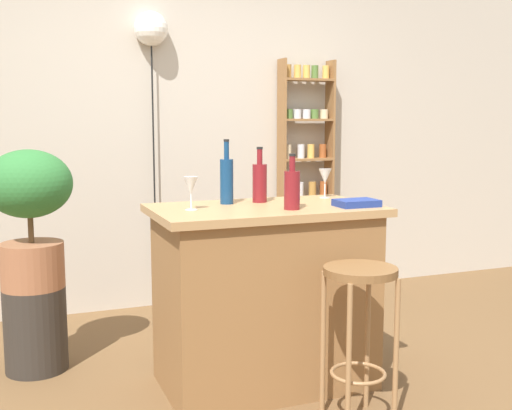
{
  "coord_description": "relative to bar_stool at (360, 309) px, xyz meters",
  "views": [
    {
      "loc": [
        -1.2,
        -2.63,
        1.38
      ],
      "look_at": [
        0.05,
        0.55,
        0.91
      ],
      "focal_mm": 44.21,
      "sensor_mm": 36.0,
      "label": 1
    }
  ],
  "objects": [
    {
      "name": "spice_shelf",
      "position": [
        0.73,
        2.06,
        0.42
      ],
      "size": [
        0.43,
        0.15,
        1.83
      ],
      "color": "olive",
      "rests_on": "ground"
    },
    {
      "name": "bottle_spirits_clear",
      "position": [
        -0.38,
        0.71,
        0.53
      ],
      "size": [
        0.07,
        0.07,
        0.34
      ],
      "color": "navy",
      "rests_on": "kitchen_counter"
    },
    {
      "name": "back_wall",
      "position": [
        -0.23,
        2.21,
        0.86
      ],
      "size": [
        6.4,
        0.1,
        2.8
      ],
      "primitive_type": "cube",
      "color": "#BCB2A3",
      "rests_on": "ground"
    },
    {
      "name": "pendant_globe_light",
      "position": [
        -0.46,
        2.1,
        1.45
      ],
      "size": [
        0.24,
        0.24,
        2.13
      ],
      "color": "black",
      "rests_on": "ground"
    },
    {
      "name": "cookbook",
      "position": [
        0.2,
        0.38,
        0.42
      ],
      "size": [
        0.21,
        0.15,
        0.03
      ],
      "primitive_type": "cube",
      "rotation": [
        0.0,
        0.0,
        -0.01
      ],
      "color": "navy",
      "rests_on": "kitchen_counter"
    },
    {
      "name": "wine_glass_center",
      "position": [
        -0.62,
        0.56,
        0.52
      ],
      "size": [
        0.07,
        0.07,
        0.16
      ],
      "color": "silver",
      "rests_on": "kitchen_counter"
    },
    {
      "name": "ground",
      "position": [
        -0.23,
        0.26,
        -0.54
      ],
      "size": [
        12.0,
        12.0,
        0.0
      ],
      "primitive_type": "plane",
      "color": "brown"
    },
    {
      "name": "bottle_vinegar",
      "position": [
        -0.15,
        0.4,
        0.51
      ],
      "size": [
        0.08,
        0.08,
        0.27
      ],
      "color": "maroon",
      "rests_on": "kitchen_counter"
    },
    {
      "name": "wine_glass_left",
      "position": [
        0.21,
        0.76,
        0.52
      ],
      "size": [
        0.07,
        0.07,
        0.16
      ],
      "color": "silver",
      "rests_on": "kitchen_counter"
    },
    {
      "name": "plant_stool",
      "position": [
        -1.34,
        1.18,
        -0.3
      ],
      "size": [
        0.34,
        0.34,
        0.47
      ],
      "primitive_type": "cylinder",
      "color": "#2D2823",
      "rests_on": "ground"
    },
    {
      "name": "bottle_olive_oil",
      "position": [
        -0.2,
        0.71,
        0.52
      ],
      "size": [
        0.08,
        0.08,
        0.29
      ],
      "color": "maroon",
      "rests_on": "kitchen_counter"
    },
    {
      "name": "kitchen_counter",
      "position": [
        -0.23,
        0.56,
        -0.06
      ],
      "size": [
        1.14,
        0.67,
        0.94
      ],
      "color": "olive",
      "rests_on": "ground"
    },
    {
      "name": "potted_plant",
      "position": [
        -1.34,
        1.18,
        0.37
      ],
      "size": [
        0.46,
        0.41,
        0.75
      ],
      "color": "#935B3D",
      "rests_on": "plant_stool"
    },
    {
      "name": "bar_stool",
      "position": [
        0.0,
        0.0,
        0.0
      ],
      "size": [
        0.33,
        0.33,
        0.73
      ],
      "color": "#997047",
      "rests_on": "ground"
    }
  ]
}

